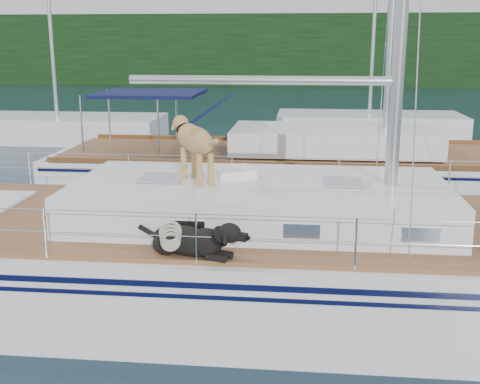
# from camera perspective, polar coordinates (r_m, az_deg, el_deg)

# --- Properties ---
(ground) EXTENTS (120.00, 120.00, 0.00)m
(ground) POSITION_cam_1_polar(r_m,az_deg,el_deg) (9.10, -3.32, -10.05)
(ground) COLOR black
(ground) RESTS_ON ground
(tree_line) EXTENTS (90.00, 3.00, 6.00)m
(tree_line) POSITION_cam_1_polar(r_m,az_deg,el_deg) (53.21, 4.61, 13.26)
(tree_line) COLOR black
(tree_line) RESTS_ON ground
(shore_bank) EXTENTS (92.00, 1.00, 1.20)m
(shore_bank) POSITION_cam_1_polar(r_m,az_deg,el_deg) (54.50, 4.59, 10.75)
(shore_bank) COLOR #595147
(shore_bank) RESTS_ON ground
(main_sailboat) EXTENTS (12.00, 3.82, 14.01)m
(main_sailboat) POSITION_cam_1_polar(r_m,az_deg,el_deg) (8.83, -2.80, -6.08)
(main_sailboat) COLOR white
(main_sailboat) RESTS_ON ground
(neighbor_sailboat) EXTENTS (11.00, 3.50, 13.30)m
(neighbor_sailboat) POSITION_cam_1_polar(r_m,az_deg,el_deg) (14.67, 4.47, 1.87)
(neighbor_sailboat) COLOR white
(neighbor_sailboat) RESTS_ON ground
(bg_boat_west) EXTENTS (8.00, 3.00, 11.65)m
(bg_boat_west) POSITION_cam_1_polar(r_m,az_deg,el_deg) (24.31, -16.87, 5.74)
(bg_boat_west) COLOR white
(bg_boat_west) RESTS_ON ground
(bg_boat_center) EXTENTS (7.20, 3.00, 11.65)m
(bg_boat_center) POSITION_cam_1_polar(r_m,az_deg,el_deg) (24.55, 12.12, 6.12)
(bg_boat_center) COLOR white
(bg_boat_center) RESTS_ON ground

